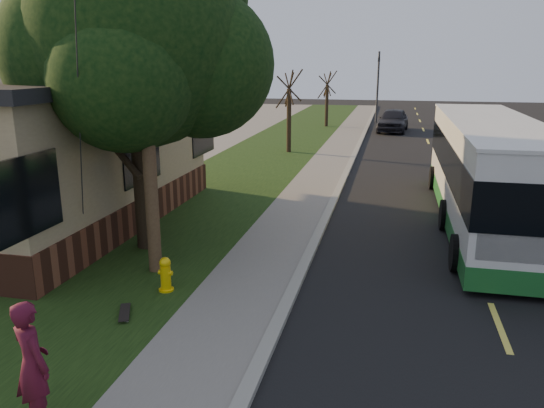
{
  "coord_description": "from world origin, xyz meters",
  "views": [
    {
      "loc": [
        1.87,
        -9.56,
        4.74
      ],
      "look_at": [
        -0.8,
        2.15,
        1.5
      ],
      "focal_mm": 35.0,
      "sensor_mm": 36.0,
      "label": 1
    }
  ],
  "objects": [
    {
      "name": "dumpster",
      "position": [
        -8.26,
        4.83,
        0.77
      ],
      "size": [
        2.02,
        1.83,
        1.45
      ],
      "color": "black",
      "rests_on": "building_lot"
    },
    {
      "name": "distant_car",
      "position": [
        1.84,
        28.5,
        0.8
      ],
      "size": [
        2.3,
        4.83,
        1.59
      ],
      "primitive_type": "imported",
      "rotation": [
        0.0,
        0.0,
        -0.09
      ],
      "color": "black",
      "rests_on": "ground"
    },
    {
      "name": "sidewalk",
      "position": [
        -1.0,
        10.0,
        0.04
      ],
      "size": [
        2.0,
        80.0,
        0.08
      ],
      "primitive_type": "cube",
      "color": "slate",
      "rests_on": "ground"
    },
    {
      "name": "leafy_tree",
      "position": [
        -4.17,
        2.65,
        5.17
      ],
      "size": [
        6.3,
        6.0,
        7.8
      ],
      "color": "black",
      "rests_on": "grass_verge"
    },
    {
      "name": "transit_bus",
      "position": [
        4.68,
        6.87,
        1.66
      ],
      "size": [
        2.66,
        11.52,
        3.12
      ],
      "color": "silver",
      "rests_on": "ground"
    },
    {
      "name": "grass_verge",
      "position": [
        -4.5,
        10.0,
        0.04
      ],
      "size": [
        5.0,
        80.0,
        0.07
      ],
      "primitive_type": "cube",
      "color": "black",
      "rests_on": "ground"
    },
    {
      "name": "fire_hydrant",
      "position": [
        -2.6,
        0.0,
        0.43
      ],
      "size": [
        0.32,
        0.32,
        0.74
      ],
      "color": "yellow",
      "rests_on": "grass_verge"
    },
    {
      "name": "skateboarder",
      "position": [
        -2.5,
        -4.34,
        0.96
      ],
      "size": [
        0.77,
        0.69,
        1.78
      ],
      "primitive_type": "imported",
      "rotation": [
        0.0,
        0.0,
        2.64
      ],
      "color": "#4B0F23",
      "rests_on": "grass_verge"
    },
    {
      "name": "bare_tree_far",
      "position": [
        -3.0,
        30.0,
        2.0
      ],
      "size": [
        1.38,
        1.21,
        4.03
      ],
      "color": "black",
      "rests_on": "grass_verge"
    },
    {
      "name": "road",
      "position": [
        4.0,
        10.0,
        0.01
      ],
      "size": [
        8.0,
        80.0,
        0.01
      ],
      "primitive_type": "cube",
      "color": "black",
      "rests_on": "ground"
    },
    {
      "name": "curb",
      "position": [
        0.0,
        10.0,
        0.06
      ],
      "size": [
        0.25,
        80.0,
        0.12
      ],
      "primitive_type": "cube",
      "color": "gray",
      "rests_on": "ground"
    },
    {
      "name": "building_lot",
      "position": [
        -14.5,
        10.0,
        0.02
      ],
      "size": [
        15.0,
        80.0,
        0.04
      ],
      "primitive_type": "cube",
      "color": "slate",
      "rests_on": "ground"
    },
    {
      "name": "ground",
      "position": [
        0.0,
        0.0,
        0.0
      ],
      "size": [
        120.0,
        120.0,
        0.0
      ],
      "primitive_type": "plane",
      "color": "black",
      "rests_on": "ground"
    },
    {
      "name": "bare_tree_near",
      "position": [
        -3.5,
        18.0,
        2.15
      ],
      "size": [
        1.38,
        1.21,
        4.31
      ],
      "color": "black",
      "rests_on": "grass_verge"
    },
    {
      "name": "skateboard_main",
      "position": [
        -2.91,
        -1.23,
        0.12
      ],
      "size": [
        0.49,
        0.77,
        0.07
      ],
      "color": "black",
      "rests_on": "grass_verge"
    },
    {
      "name": "utility_pole",
      "position": [
        -3.31,
        0.99,
        4.63
      ],
      "size": [
        2.86,
        3.21,
        9.07
      ],
      "color": "#473321",
      "rests_on": "ground"
    },
    {
      "name": "traffic_signal",
      "position": [
        0.5,
        34.0,
        3.16
      ],
      "size": [
        0.18,
        0.22,
        5.5
      ],
      "color": "#2D2D30",
      "rests_on": "ground"
    }
  ]
}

